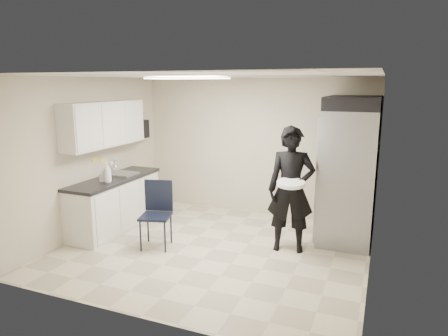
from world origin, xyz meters
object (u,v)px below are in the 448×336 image
at_px(folding_chair, 156,216).
at_px(man_tuxedo, 291,190).
at_px(commercial_fridge, 349,175).
at_px(lower_counter, 115,204).

relative_size(folding_chair, man_tuxedo, 0.53).
xyz_separation_m(commercial_fridge, man_tuxedo, (-0.75, -0.86, -0.10)).
bearing_deg(man_tuxedo, folding_chair, -171.32).
relative_size(lower_counter, man_tuxedo, 1.00).
bearing_deg(lower_counter, folding_chair, -22.84).
height_order(lower_counter, man_tuxedo, man_tuxedo).
relative_size(commercial_fridge, man_tuxedo, 1.11).
bearing_deg(man_tuxedo, commercial_fridge, 38.08).
xyz_separation_m(folding_chair, man_tuxedo, (1.93, 0.68, 0.45)).
relative_size(commercial_fridge, folding_chair, 2.11).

